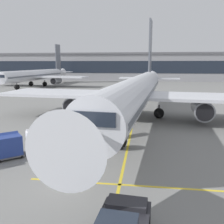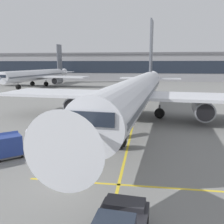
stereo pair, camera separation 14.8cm
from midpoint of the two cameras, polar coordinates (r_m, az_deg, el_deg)
name	(u,v)px [view 2 (the right image)]	position (r m, az deg, el deg)	size (l,w,h in m)	color
ground_plane	(73,183)	(16.07, -8.61, -15.86)	(600.00, 600.00, 0.00)	slate
parked_airplane	(138,92)	(32.50, 6.12, 4.69)	(37.30, 47.02, 15.60)	silver
belt_loader	(84,134)	(23.37, -6.34, -4.95)	(4.51, 4.96, 2.59)	silver
baggage_cart_lead	(40,139)	(21.68, -16.06, -6.08)	(2.56, 2.53, 1.91)	#515156
baggage_cart_second	(8,145)	(21.07, -22.69, -7.04)	(2.56, 2.53, 1.91)	#515156
ground_crew_by_loader	(92,134)	(22.61, -4.47, -4.96)	(0.42, 0.47, 1.74)	black
ground_crew_by_carts	(89,136)	(21.83, -5.03, -5.57)	(0.26, 0.57, 1.74)	#333847
safety_cone_engine_keepout	(83,114)	(34.20, -6.54, -0.51)	(0.71, 0.71, 0.79)	black
apron_guidance_line_lead_in	(134,120)	(32.26, 5.24, -1.89)	(0.20, 110.00, 0.01)	yellow
apron_guidance_line_stop_bar	(124,185)	(15.70, 2.99, -16.40)	(12.00, 0.20, 0.01)	yellow
terminal_building	(123,67)	(111.27, 2.63, 10.37)	(120.20, 16.80, 11.56)	#939399
distant_airplane	(37,75)	(82.89, -16.73, 8.10)	(33.18, 41.60, 14.16)	silver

